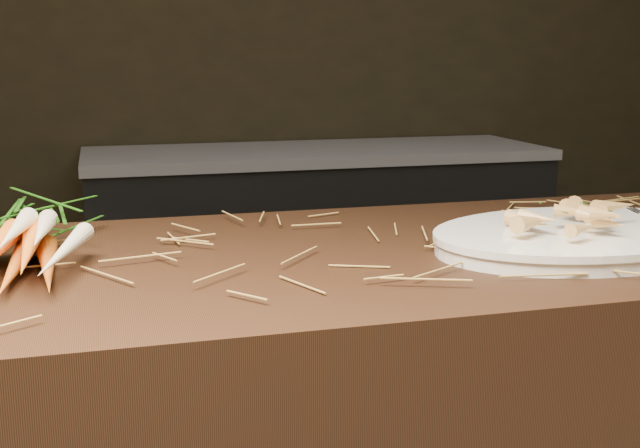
{
  "coord_description": "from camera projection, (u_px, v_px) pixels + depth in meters",
  "views": [
    {
      "loc": [
        -0.54,
        -0.89,
        1.21
      ],
      "look_at": [
        -0.22,
        0.24,
        0.96
      ],
      "focal_mm": 45.0,
      "sensor_mm": 36.0,
      "label": 1
    }
  ],
  "objects": [
    {
      "name": "serving_platter",
      "position": [
        581.0,
        240.0,
        1.3
      ],
      "size": [
        0.55,
        0.4,
        0.03
      ],
      "primitive_type": null,
      "rotation": [
        0.0,
        0.0,
        0.12
      ],
      "color": "white",
      "rests_on": "main_counter"
    },
    {
      "name": "roasted_veg_heap",
      "position": [
        583.0,
        214.0,
        1.29
      ],
      "size": [
        0.27,
        0.21,
        0.06
      ],
      "primitive_type": null,
      "rotation": [
        0.0,
        0.0,
        0.12
      ],
      "color": "tan",
      "rests_on": "serving_platter"
    },
    {
      "name": "root_veg_bunch",
      "position": [
        26.0,
        229.0,
        1.23
      ],
      "size": [
        0.19,
        0.5,
        0.09
      ],
      "rotation": [
        0.0,
        0.0,
        -0.03
      ],
      "color": "#CE5C1F",
      "rests_on": "main_counter"
    },
    {
      "name": "straw_bedding",
      "position": [
        441.0,
        239.0,
        1.32
      ],
      "size": [
        1.4,
        0.6,
        0.02
      ],
      "primitive_type": null,
      "color": "olive",
      "rests_on": "main_counter"
    },
    {
      "name": "back_counter",
      "position": [
        318.0,
        250.0,
        3.28
      ],
      "size": [
        1.82,
        0.62,
        0.84
      ],
      "color": "black",
      "rests_on": "ground"
    }
  ]
}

